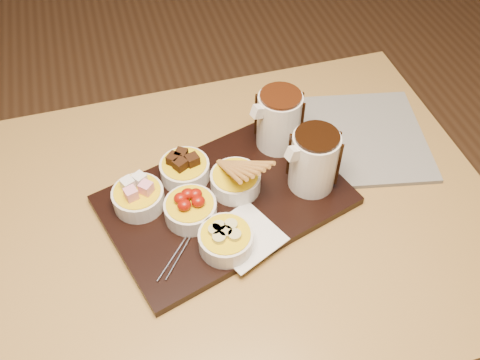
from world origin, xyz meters
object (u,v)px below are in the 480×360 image
object	(u,v)px
pitcher_dark_chocolate	(314,161)
pitcher_milk_chocolate	(279,121)
newspaper	(343,139)
dining_table	(197,248)
serving_board	(226,200)
bowl_strawberries	(191,210)

from	to	relation	value
pitcher_dark_chocolate	pitcher_milk_chocolate	size ratio (longest dim) A/B	1.00
pitcher_milk_chocolate	newspaper	world-z (taller)	pitcher_milk_chocolate
dining_table	serving_board	distance (m)	0.13
dining_table	pitcher_dark_chocolate	xyz separation A→B (m)	(0.25, 0.01, 0.18)
pitcher_dark_chocolate	newspaper	distance (m)	0.18
bowl_strawberries	pitcher_milk_chocolate	xyz separation A→B (m)	(0.22, 0.14, 0.04)
bowl_strawberries	pitcher_milk_chocolate	bearing A→B (deg)	32.78
dining_table	pitcher_milk_chocolate	world-z (taller)	pitcher_milk_chocolate
pitcher_dark_chocolate	pitcher_milk_chocolate	xyz separation A→B (m)	(-0.03, 0.13, 0.00)
pitcher_milk_chocolate	dining_table	bearing A→B (deg)	-164.00
dining_table	bowl_strawberries	distance (m)	0.14
pitcher_milk_chocolate	newspaper	distance (m)	0.17
dining_table	newspaper	world-z (taller)	newspaper
newspaper	dining_table	bearing A→B (deg)	-150.30
serving_board	pitcher_milk_chocolate	size ratio (longest dim) A/B	3.64
pitcher_dark_chocolate	dining_table	bearing A→B (deg)	166.16
bowl_strawberries	newspaper	distance (m)	0.39
dining_table	pitcher_dark_chocolate	bearing A→B (deg)	2.55
serving_board	bowl_strawberries	xyz separation A→B (m)	(-0.08, -0.03, 0.03)
bowl_strawberries	pitcher_milk_chocolate	distance (m)	0.27
pitcher_milk_chocolate	bowl_strawberries	bearing A→B (deg)	-163.61
dining_table	pitcher_milk_chocolate	xyz separation A→B (m)	(0.22, 0.14, 0.18)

